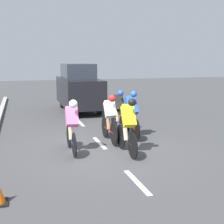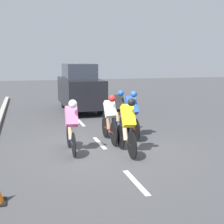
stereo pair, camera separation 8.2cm
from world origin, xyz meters
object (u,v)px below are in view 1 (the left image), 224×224
at_px(cyclist_yellow, 128,125).
at_px(cyclist_pink, 72,124).
at_px(support_car, 79,88).
at_px(cyclist_blue, 131,113).
at_px(cyclist_white, 110,118).
at_px(cyclist_black, 119,110).

bearing_deg(cyclist_yellow, cyclist_pink, -21.23).
height_order(cyclist_yellow, support_car, support_car).
relative_size(cyclist_yellow, support_car, 0.39).
bearing_deg(cyclist_blue, support_car, -83.37).
distance_m(cyclist_pink, cyclist_yellow, 1.53).
distance_m(cyclist_pink, cyclist_white, 1.54).
distance_m(cyclist_black, support_car, 4.88).
bearing_deg(cyclist_black, cyclist_blue, 99.41).
distance_m(cyclist_black, cyclist_yellow, 2.63).
xyz_separation_m(cyclist_white, cyclist_yellow, (-0.11, 1.37, 0.05)).
bearing_deg(cyclist_pink, cyclist_yellow, 158.77).
xyz_separation_m(cyclist_pink, cyclist_yellow, (-1.42, 0.55, 0.02)).
distance_m(cyclist_yellow, cyclist_blue, 1.82).
relative_size(cyclist_yellow, cyclist_blue, 0.99).
height_order(cyclist_yellow, cyclist_blue, cyclist_blue).
height_order(cyclist_pink, support_car, support_car).
distance_m(cyclist_pink, cyclist_blue, 2.41).
distance_m(cyclist_blue, support_car, 5.78).
bearing_deg(support_car, cyclist_black, 96.12).
relative_size(cyclist_blue, support_car, 0.39).
bearing_deg(cyclist_white, support_car, -91.42).
relative_size(cyclist_pink, cyclist_blue, 0.96).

